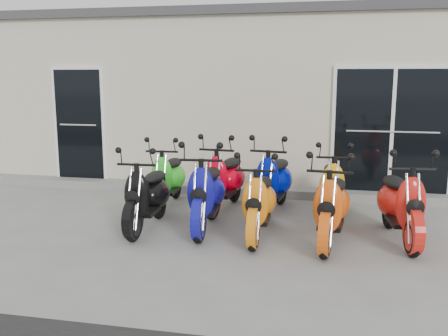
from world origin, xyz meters
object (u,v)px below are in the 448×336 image
at_px(scooter_front_black, 147,187).
at_px(scooter_back_blue, 274,173).
at_px(scooter_front_orange_b, 332,196).
at_px(scooter_front_red, 402,193).
at_px(scooter_back_green, 168,170).
at_px(scooter_back_red, 225,171).
at_px(scooter_front_orange_a, 259,193).
at_px(scooter_front_blue, 206,184).
at_px(scooter_back_yellow, 332,177).

xyz_separation_m(scooter_front_black, scooter_back_blue, (1.65, 1.22, 0.03)).
height_order(scooter_front_orange_b, scooter_front_red, scooter_front_red).
bearing_deg(scooter_front_orange_b, scooter_back_blue, 130.36).
distance_m(scooter_front_black, scooter_back_green, 1.28).
bearing_deg(scooter_back_green, scooter_back_red, -6.58).
bearing_deg(scooter_front_red, scooter_back_red, 150.26).
xyz_separation_m(scooter_front_orange_a, scooter_front_orange_b, (0.94, -0.07, 0.02)).
bearing_deg(scooter_front_blue, scooter_front_orange_a, -19.03).
bearing_deg(scooter_back_red, scooter_front_red, -15.74).
xyz_separation_m(scooter_front_black, scooter_front_orange_b, (2.54, -0.12, 0.02)).
height_order(scooter_front_orange_b, scooter_back_blue, scooter_back_blue).
relative_size(scooter_front_orange_a, scooter_front_orange_b, 0.96).
relative_size(scooter_front_red, scooter_back_green, 1.07).
xyz_separation_m(scooter_front_black, scooter_front_blue, (0.82, 0.16, 0.04)).
bearing_deg(scooter_back_yellow, scooter_back_red, -179.39).
height_order(scooter_front_black, scooter_back_green, scooter_front_black).
height_order(scooter_front_blue, scooter_back_yellow, scooter_front_blue).
xyz_separation_m(scooter_front_black, scooter_back_red, (0.86, 1.22, 0.03)).
relative_size(scooter_front_blue, scooter_back_blue, 1.02).
xyz_separation_m(scooter_back_red, scooter_back_yellow, (1.69, 0.06, -0.04)).
bearing_deg(scooter_front_orange_b, scooter_back_green, 158.97).
xyz_separation_m(scooter_front_blue, scooter_back_yellow, (1.72, 1.12, -0.06)).
bearing_deg(scooter_back_green, scooter_back_blue, -5.31).
distance_m(scooter_back_red, scooter_back_yellow, 1.69).
distance_m(scooter_front_black, scooter_front_red, 3.42).
relative_size(scooter_back_red, scooter_back_blue, 1.00).
height_order(scooter_front_blue, scooter_back_blue, scooter_front_blue).
distance_m(scooter_front_orange_b, scooter_back_red, 2.15).
distance_m(scooter_front_blue, scooter_back_red, 1.06).
distance_m(scooter_front_blue, scooter_back_yellow, 2.06).
distance_m(scooter_front_blue, scooter_front_red, 2.59).
relative_size(scooter_front_orange_b, scooter_back_yellow, 1.06).
height_order(scooter_front_orange_a, scooter_back_yellow, scooter_front_orange_a).
bearing_deg(scooter_back_yellow, scooter_back_green, 178.79).
bearing_deg(scooter_front_orange_a, scooter_back_blue, 86.85).
bearing_deg(scooter_back_red, scooter_front_orange_a, -53.37).
xyz_separation_m(scooter_back_green, scooter_back_blue, (1.75, -0.05, 0.04)).
xyz_separation_m(scooter_front_orange_b, scooter_back_yellow, (0.01, 1.40, -0.03)).
distance_m(scooter_front_orange_a, scooter_back_blue, 1.26).
bearing_deg(scooter_front_orange_a, scooter_back_yellow, 53.68).
height_order(scooter_front_red, scooter_back_yellow, scooter_front_red).
distance_m(scooter_back_red, scooter_back_blue, 0.79).
relative_size(scooter_front_black, scooter_front_blue, 0.94).
relative_size(scooter_back_red, scooter_back_yellow, 1.07).
bearing_deg(scooter_back_blue, scooter_front_red, -23.42).
distance_m(scooter_front_orange_a, scooter_front_red, 1.84).
xyz_separation_m(scooter_front_orange_b, scooter_back_blue, (-0.89, 1.34, 0.01)).
bearing_deg(scooter_back_green, scooter_front_red, -20.85).
relative_size(scooter_back_blue, scooter_back_yellow, 1.08).
bearing_deg(scooter_back_red, scooter_back_yellow, 8.47).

